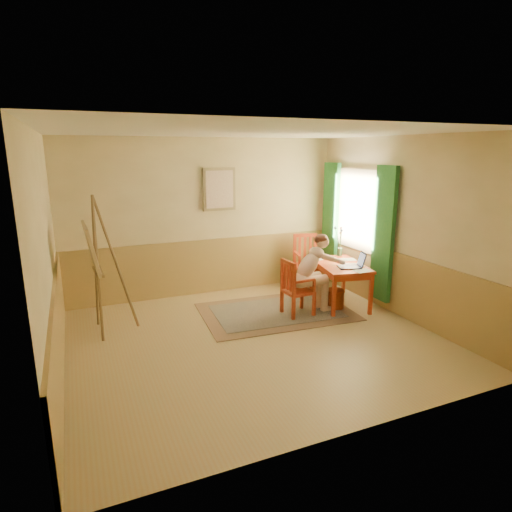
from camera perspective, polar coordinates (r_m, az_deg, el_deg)
name	(u,v)px	position (r m, az deg, el deg)	size (l,w,h in m)	color
room	(255,241)	(5.67, -0.12, 1.97)	(5.04, 4.54, 2.84)	tan
wainscot	(235,289)	(6.62, -2.84, -4.36)	(5.00, 4.50, 1.00)	#A78648
window	(356,221)	(7.82, 13.16, 4.51)	(0.12, 2.01, 2.20)	white
wall_portrait	(219,189)	(7.73, -4.92, 8.86)	(0.60, 0.05, 0.76)	#9E8758
rug	(276,311)	(7.06, 2.71, -7.41)	(2.51, 1.77, 0.02)	#8C7251
table	(340,269)	(7.35, 11.15, -1.68)	(0.96, 1.32, 0.72)	#B74221
chair_left	(296,288)	(6.79, 5.30, -4.26)	(0.45, 0.43, 0.92)	#B74221
chair_back	(307,262)	(8.15, 6.78, -0.80)	(0.57, 0.58, 1.04)	#B74221
figure	(313,270)	(6.90, 7.56, -1.87)	(0.96, 0.42, 1.29)	beige
laptop	(353,264)	(7.12, 12.87, -1.10)	(0.48, 0.36, 0.25)	#1E2338
papers	(346,263)	(7.37, 11.91, -0.94)	(0.70, 1.19, 0.00)	white
vase	(340,242)	(7.84, 11.13, 1.80)	(0.18, 0.26, 0.54)	#3F724C
wastebasket	(335,299)	(7.28, 10.45, -5.66)	(0.30, 0.30, 0.32)	#B33D16
easel	(94,253)	(6.35, -20.76, 0.36)	(0.67, 0.89, 2.00)	brown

